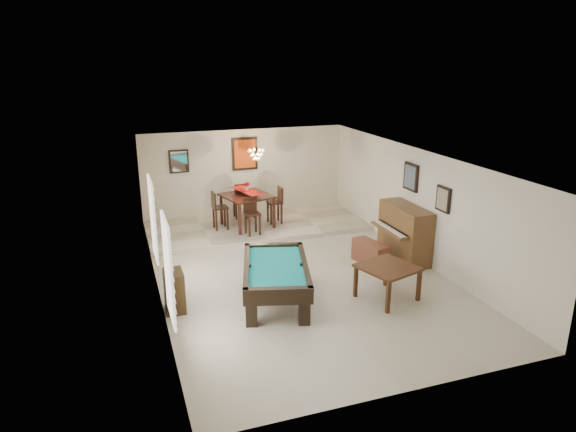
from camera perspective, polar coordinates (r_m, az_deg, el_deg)
ground_plane at (r=11.51m, az=0.98°, el=-6.37°), size 6.00×9.00×0.02m
wall_back at (r=15.21m, az=-4.81°, el=4.72°), size 6.00×0.04×2.60m
wall_front at (r=7.30m, az=13.37°, el=-10.31°), size 6.00×0.04×2.60m
wall_left at (r=10.46m, az=-14.63°, el=-1.76°), size 0.04×9.00×2.60m
wall_right at (r=12.36m, az=14.20°, el=1.24°), size 0.04×9.00×2.60m
ceiling at (r=10.73m, az=1.05°, el=6.49°), size 6.00×9.00×0.04m
dining_step at (r=14.38m, az=-3.44°, el=-1.14°), size 6.00×2.50×0.12m
window_left_front at (r=8.37m, az=-13.15°, el=-5.82°), size 0.06×1.00×1.70m
window_left_rear at (r=11.00m, az=-14.79°, el=-0.27°), size 0.06×1.00×1.70m
pool_table at (r=10.09m, az=-1.36°, el=-7.54°), size 1.79×2.51×0.76m
square_table at (r=10.41m, az=10.95°, el=-7.25°), size 1.26×1.26×0.69m
upright_piano at (r=12.31m, az=12.24°, el=-1.89°), size 0.87×1.55×1.29m
piano_bench at (r=12.03m, az=9.14°, el=-4.10°), size 0.55×1.01×0.53m
apothecary_chest at (r=9.99m, az=-12.52°, el=-8.13°), size 0.35×0.53×0.79m
dining_table at (r=14.09m, az=-4.54°, el=0.84°), size 1.49×1.49×1.01m
flower_vase at (r=13.92m, az=-4.60°, el=3.29°), size 0.16×0.16×0.23m
dining_chair_south at (r=13.42m, az=-3.97°, el=-0.06°), size 0.40×0.40×0.98m
dining_chair_north at (r=14.83m, az=-5.33°, el=1.74°), size 0.40×0.40×1.04m
dining_chair_west at (r=13.94m, az=-7.54°, el=0.63°), size 0.40×0.40×1.04m
dining_chair_east at (r=14.32m, az=-1.50°, el=1.22°), size 0.38×0.38×1.03m
chandelier at (r=13.80m, az=-3.55°, el=7.25°), size 0.44×0.44×0.60m
back_painting at (r=15.05m, az=-4.83°, el=6.92°), size 0.75×0.06×0.95m
back_mirror at (r=14.73m, az=-12.03°, el=5.97°), size 0.55×0.06×0.65m
right_picture_upper at (r=12.43m, az=13.51°, el=4.24°), size 0.06×0.55×0.65m
right_picture_lower at (r=11.44m, az=16.87°, el=1.80°), size 0.06×0.45×0.55m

